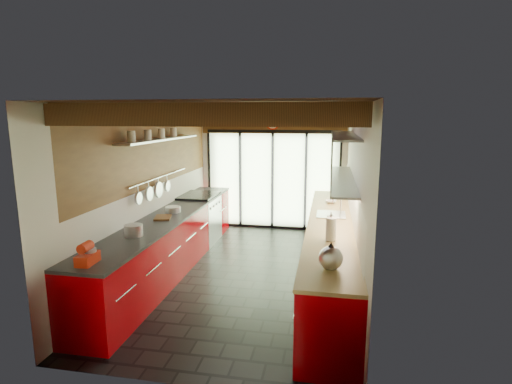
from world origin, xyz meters
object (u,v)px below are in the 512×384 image
Objects in this scene: stand_mixer at (88,255)px; paper_towel at (331,229)px; bowl at (331,202)px; kettle at (331,257)px; soap_bottle at (331,218)px.

paper_towel reaches higher than stand_mixer.
bowl is (0.00, 2.26, -0.12)m from paper_towel.
stand_mixer is at bearing -172.57° from kettle.
bowl is at bearing 90.00° from kettle.
paper_towel is at bearing 90.00° from kettle.
stand_mixer reaches higher than soap_bottle.
paper_towel reaches higher than kettle.
stand_mixer is 1.44× the size of soap_bottle.
kettle is 0.96m from paper_towel.
stand_mixer is 0.80× the size of paper_towel.
bowl is at bearing 54.42° from stand_mixer.
paper_towel is (-0.00, 0.96, 0.02)m from kettle.
kettle is 0.99× the size of paper_towel.
stand_mixer is at bearing -141.04° from soap_bottle.
kettle reaches higher than soap_bottle.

